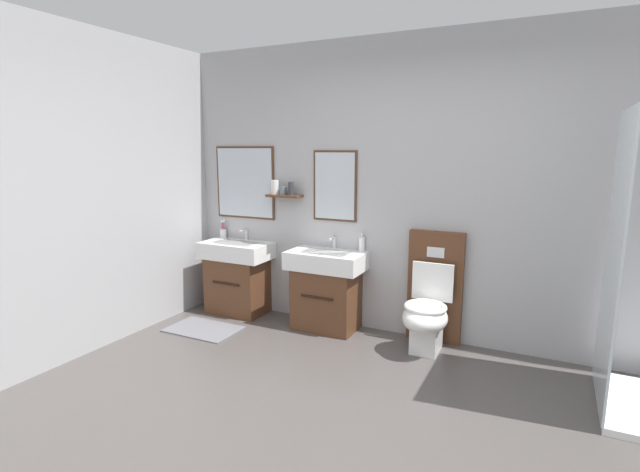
# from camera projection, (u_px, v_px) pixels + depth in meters

# --- Properties ---
(ground_plane) EXTENTS (6.25, 5.18, 0.10)m
(ground_plane) POSITION_uv_depth(u_px,v_px,m) (333.00, 457.00, 2.74)
(ground_plane) COLOR #4C4744
(ground_plane) RESTS_ON ground
(wall_back) EXTENTS (5.05, 0.27, 2.68)m
(wall_back) POSITION_uv_depth(u_px,v_px,m) (423.00, 190.00, 4.19)
(wall_back) COLOR #A8A8AA
(wall_back) RESTS_ON ground
(wall_left) EXTENTS (0.12, 3.98, 2.68)m
(wall_left) POSITION_uv_depth(u_px,v_px,m) (36.00, 198.00, 3.56)
(wall_left) COLOR #A8A8AA
(wall_left) RESTS_ON ground
(bath_mat) EXTENTS (0.68, 0.44, 0.01)m
(bath_mat) POSITION_uv_depth(u_px,v_px,m) (204.00, 329.00, 4.53)
(bath_mat) COLOR slate
(bath_mat) RESTS_ON ground
(vanity_sink_left) EXTENTS (0.72, 0.45, 0.75)m
(vanity_sink_left) POSITION_uv_depth(u_px,v_px,m) (238.00, 275.00, 4.96)
(vanity_sink_left) COLOR #56331E
(vanity_sink_left) RESTS_ON ground
(tap_on_left_sink) EXTENTS (0.03, 0.13, 0.11)m
(tap_on_left_sink) POSITION_uv_depth(u_px,v_px,m) (245.00, 233.00, 5.02)
(tap_on_left_sink) COLOR silver
(tap_on_left_sink) RESTS_ON vanity_sink_left
(vanity_sink_right) EXTENTS (0.72, 0.45, 0.75)m
(vanity_sink_right) POSITION_uv_depth(u_px,v_px,m) (327.00, 288.00, 4.51)
(vanity_sink_right) COLOR #56331E
(vanity_sink_right) RESTS_ON ground
(tap_on_right_sink) EXTENTS (0.03, 0.13, 0.11)m
(tap_on_right_sink) POSITION_uv_depth(u_px,v_px,m) (334.00, 241.00, 4.57)
(tap_on_right_sink) COLOR silver
(tap_on_right_sink) RESTS_ON vanity_sink_right
(toilet) EXTENTS (0.48, 0.62, 1.00)m
(toilet) POSITION_uv_depth(u_px,v_px,m) (430.00, 306.00, 4.07)
(toilet) COLOR #56331E
(toilet) RESTS_ON ground
(toothbrush_cup) EXTENTS (0.07, 0.07, 0.20)m
(toothbrush_cup) POSITION_uv_depth(u_px,v_px,m) (223.00, 232.00, 5.13)
(toothbrush_cup) COLOR silver
(toothbrush_cup) RESTS_ON vanity_sink_left
(soap_dispenser) EXTENTS (0.06, 0.06, 0.17)m
(soap_dispenser) POSITION_uv_depth(u_px,v_px,m) (362.00, 244.00, 4.44)
(soap_dispenser) COLOR white
(soap_dispenser) RESTS_ON vanity_sink_right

